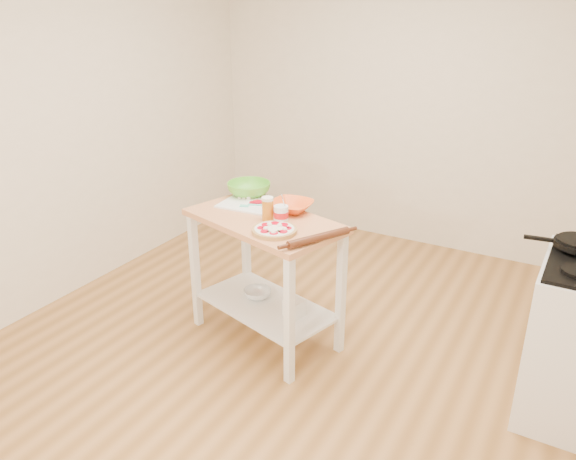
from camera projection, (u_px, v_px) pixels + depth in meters
The scene contains 13 objects.
room_shell at pixel (295, 160), 3.26m from camera, with size 4.04×4.54×2.74m.
prep_island at pixel (265, 254), 3.73m from camera, with size 1.15×0.83×0.90m.
pizza at pixel (274, 230), 3.41m from camera, with size 0.28×0.28×0.04m.
cutting_board at pixel (250, 204), 3.86m from camera, with size 0.42×0.33×0.04m.
spatula at pixel (250, 205), 3.81m from camera, with size 0.14×0.10×0.01m.
knife at pixel (248, 192), 4.05m from camera, with size 0.27×0.05×0.01m.
orange_bowl at pixel (292, 206), 3.74m from camera, with size 0.28×0.28×0.07m, color orange.
green_bowl at pixel (249, 189), 4.03m from camera, with size 0.31×0.31×0.10m, color #5BB72F.
beer_pint at pixel (268, 208), 3.57m from camera, with size 0.08×0.08×0.15m.
yogurt_tub at pixel (281, 214), 3.54m from camera, with size 0.09×0.09×0.20m.
rolling_pin at pixel (319, 238), 3.27m from camera, with size 0.05×0.05×0.42m, color #512512.
shelf_glass_bowl at pixel (257, 294), 3.95m from camera, with size 0.20×0.20×0.06m, color silver.
shelf_bin at pixel (294, 308), 3.72m from camera, with size 0.11×0.11×0.11m, color white.
Camera 1 is at (1.52, -2.78, 2.22)m, focal length 35.00 mm.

